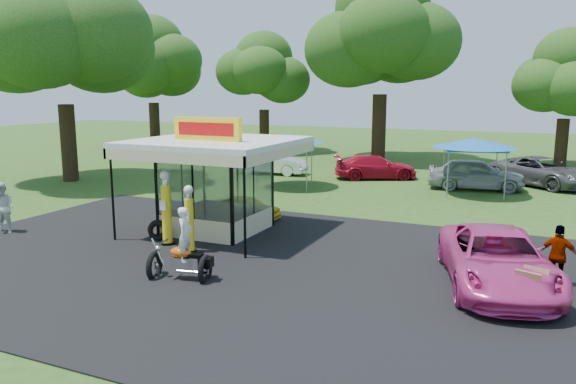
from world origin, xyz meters
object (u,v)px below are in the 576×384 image
(gas_pump_left, at_px, (166,210))
(spectator_east_b, at_px, (558,256))
(bg_car_d, at_px, (542,171))
(motorcycle, at_px, (183,251))
(gas_station_kiosk, at_px, (216,184))
(pink_sedan, at_px, (497,260))
(tent_west, at_px, (285,139))
(spectator_west, at_px, (3,208))
(tent_east, at_px, (475,143))
(bg_car_c, at_px, (476,174))
(kiosk_car, at_px, (246,207))
(a_frame_sign, at_px, (531,292))
(bg_car_a, at_px, (272,162))
(gas_pump_right, at_px, (189,221))
(bg_car_b, at_px, (376,167))

(gas_pump_left, bearing_deg, spectator_east_b, 4.91)
(bg_car_d, bearing_deg, motorcycle, -165.96)
(gas_station_kiosk, bearing_deg, motorcycle, -68.42)
(pink_sedan, relative_size, tent_west, 1.35)
(spectator_west, distance_m, tent_east, 20.78)
(bg_car_c, distance_m, tent_west, 10.06)
(motorcycle, xyz_separation_m, tent_east, (5.67, 16.31, 1.71))
(kiosk_car, bearing_deg, gas_station_kiosk, -180.00)
(tent_west, height_order, tent_east, tent_west)
(kiosk_car, distance_m, pink_sedan, 10.62)
(spectator_west, height_order, bg_car_c, spectator_west)
(pink_sedan, distance_m, spectator_east_b, 1.65)
(pink_sedan, distance_m, tent_west, 16.50)
(motorcycle, bearing_deg, pink_sedan, 8.86)
(a_frame_sign, bearing_deg, motorcycle, -150.33)
(bg_car_a, distance_m, tent_west, 4.92)
(gas_station_kiosk, height_order, kiosk_car, gas_station_kiosk)
(gas_pump_right, distance_m, kiosk_car, 4.94)
(motorcycle, height_order, tent_west, tent_west)
(motorcycle, height_order, kiosk_car, motorcycle)
(kiosk_car, xyz_separation_m, pink_sedan, (9.75, -4.21, 0.28))
(kiosk_car, xyz_separation_m, tent_east, (7.62, 9.20, 2.05))
(spectator_east_b, distance_m, tent_east, 13.25)
(bg_car_d, bearing_deg, pink_sedan, -145.94)
(bg_car_b, bearing_deg, bg_car_c, -130.21)
(motorcycle, xyz_separation_m, bg_car_d, (8.75, 20.52, -0.05))
(spectator_west, relative_size, spectator_east_b, 1.12)
(pink_sedan, xyz_separation_m, bg_car_b, (-7.81, 16.28, -0.08))
(spectator_west, xyz_separation_m, bg_car_a, (2.54, 16.83, -0.22))
(bg_car_d, bearing_deg, spectator_east_b, -141.12)
(bg_car_b, bearing_deg, a_frame_sign, 178.72)
(pink_sedan, height_order, spectator_east_b, spectator_east_b)
(bg_car_c, bearing_deg, pink_sedan, 178.78)
(bg_car_b, height_order, bg_car_d, bg_car_d)
(gas_pump_right, bearing_deg, bg_car_c, 65.86)
(motorcycle, xyz_separation_m, a_frame_sign, (8.67, 1.33, -0.28))
(a_frame_sign, relative_size, pink_sedan, 0.20)
(a_frame_sign, bearing_deg, spectator_west, -159.72)
(bg_car_a, bearing_deg, bg_car_c, -97.98)
(tent_west, distance_m, tent_east, 9.51)
(gas_pump_left, relative_size, pink_sedan, 0.46)
(spectator_west, bearing_deg, kiosk_car, 27.30)
(bg_car_b, bearing_deg, bg_car_d, -108.52)
(gas_pump_right, bearing_deg, bg_car_a, 107.16)
(spectator_west, bearing_deg, tent_east, 33.82)
(kiosk_car, relative_size, bg_car_d, 0.50)
(bg_car_a, relative_size, tent_east, 1.09)
(bg_car_d, bearing_deg, bg_car_b, 135.82)
(kiosk_car, xyz_separation_m, spectator_west, (-6.90, -5.59, 0.45))
(bg_car_d, bearing_deg, bg_car_c, 167.85)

